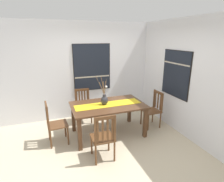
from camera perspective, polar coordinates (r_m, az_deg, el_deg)
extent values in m
cube|color=beige|center=(4.14, -0.51, -17.01)|extent=(6.40, 6.40, 0.03)
cube|color=silver|center=(5.31, -7.33, 6.48)|extent=(6.40, 0.12, 2.70)
cube|color=silver|center=(4.52, 22.30, 3.56)|extent=(0.12, 6.40, 2.70)
cube|color=#51331E|center=(4.25, -1.25, -4.46)|extent=(1.69, 1.03, 0.03)
cube|color=#51331E|center=(3.87, -10.13, -13.28)|extent=(0.08, 0.08, 0.73)
cube|color=#51331E|center=(4.34, 10.42, -9.78)|extent=(0.08, 0.08, 0.73)
cube|color=#51331E|center=(4.63, -12.08, -8.13)|extent=(0.08, 0.08, 0.73)
cube|color=#51331E|center=(5.04, 5.46, -5.74)|extent=(0.08, 0.08, 0.73)
cube|color=gold|center=(4.24, -1.26, -4.20)|extent=(1.55, 0.36, 0.01)
ellipsoid|color=#333338|center=(4.20, -2.40, -3.02)|extent=(0.17, 0.15, 0.20)
cylinder|color=#333338|center=(4.16, -2.42, -1.51)|extent=(0.08, 0.08, 0.05)
cylinder|color=brown|center=(4.12, -2.06, 1.32)|extent=(0.08, 0.04, 0.36)
cylinder|color=brown|center=(4.08, -2.72, 0.78)|extent=(0.07, 0.06, 0.32)
cylinder|color=brown|center=(4.06, -2.92, 1.64)|extent=(0.09, 0.05, 0.44)
cylinder|color=brown|center=(4.12, -3.22, 0.76)|extent=(0.11, 0.07, 0.29)
cylinder|color=brown|center=(4.11, -3.78, 1.79)|extent=(0.17, 0.11, 0.44)
cylinder|color=brown|center=(4.13, -2.59, 1.00)|extent=(0.01, 0.07, 0.31)
cylinder|color=brown|center=(4.09, -2.25, 0.96)|extent=(0.03, 0.05, 0.33)
sphere|color=white|center=(4.07, -1.84, 1.34)|extent=(0.05, 0.05, 0.05)
cube|color=brown|center=(5.04, -8.96, -4.99)|extent=(0.44, 0.44, 0.03)
cylinder|color=brown|center=(4.99, -6.47, -7.92)|extent=(0.04, 0.04, 0.42)
cylinder|color=brown|center=(4.94, -10.61, -8.36)|extent=(0.04, 0.04, 0.42)
cylinder|color=brown|center=(5.31, -7.22, -6.36)|extent=(0.04, 0.04, 0.42)
cylinder|color=brown|center=(5.27, -11.10, -6.75)|extent=(0.04, 0.04, 0.42)
cube|color=brown|center=(5.16, -7.42, -1.56)|extent=(0.04, 0.04, 0.46)
cube|color=brown|center=(5.11, -11.40, -1.92)|extent=(0.04, 0.04, 0.46)
cube|color=brown|center=(5.07, -9.51, 0.38)|extent=(0.38, 0.05, 0.06)
cube|color=brown|center=(5.16, -7.72, -1.75)|extent=(0.04, 0.02, 0.37)
cube|color=brown|center=(5.15, -8.56, -1.82)|extent=(0.04, 0.02, 0.37)
cube|color=brown|center=(5.14, -9.40, -1.90)|extent=(0.04, 0.02, 0.37)
cube|color=brown|center=(5.13, -10.24, -1.98)|extent=(0.04, 0.02, 0.37)
cube|color=brown|center=(5.12, -11.08, -2.05)|extent=(0.04, 0.02, 0.37)
cube|color=brown|center=(3.57, -3.01, -14.44)|extent=(0.43, 0.43, 0.03)
cylinder|color=brown|center=(3.80, -6.44, -16.38)|extent=(0.04, 0.04, 0.42)
cylinder|color=brown|center=(3.88, -1.04, -15.55)|extent=(0.04, 0.04, 0.42)
cylinder|color=brown|center=(3.51, -5.11, -19.47)|extent=(0.04, 0.04, 0.42)
cylinder|color=brown|center=(3.59, 0.78, -18.46)|extent=(0.04, 0.04, 0.42)
cube|color=brown|center=(3.24, -5.30, -12.51)|extent=(0.04, 0.04, 0.51)
cube|color=brown|center=(3.32, 0.87, -11.59)|extent=(0.04, 0.04, 0.51)
cube|color=brown|center=(3.17, -2.21, -8.48)|extent=(0.38, 0.04, 0.06)
cube|color=brown|center=(3.25, -4.53, -12.63)|extent=(0.04, 0.02, 0.42)
cube|color=brown|center=(3.27, -2.95, -12.41)|extent=(0.04, 0.02, 0.42)
cube|color=brown|center=(3.30, -1.38, -12.17)|extent=(0.04, 0.02, 0.42)
cube|color=brown|center=(3.32, 0.15, -11.93)|extent=(0.04, 0.02, 0.42)
cube|color=brown|center=(4.20, -16.76, -10.09)|extent=(0.44, 0.44, 0.03)
cylinder|color=brown|center=(4.48, -14.49, -11.37)|extent=(0.04, 0.04, 0.42)
cylinder|color=brown|center=(4.17, -13.66, -13.58)|extent=(0.04, 0.04, 0.42)
cylinder|color=brown|center=(4.46, -19.15, -11.98)|extent=(0.04, 0.04, 0.42)
cylinder|color=brown|center=(4.14, -18.71, -14.26)|extent=(0.04, 0.04, 0.42)
cube|color=brown|center=(4.25, -19.92, -6.17)|extent=(0.04, 0.04, 0.51)
cube|color=brown|center=(3.92, -19.52, -8.09)|extent=(0.04, 0.04, 0.51)
cube|color=brown|center=(4.00, -20.04, -4.17)|extent=(0.05, 0.38, 0.06)
cube|color=brown|center=(4.22, -19.85, -6.57)|extent=(0.02, 0.04, 0.42)
cube|color=brown|center=(4.13, -19.76, -7.04)|extent=(0.02, 0.04, 0.42)
cube|color=brown|center=(4.05, -19.66, -7.53)|extent=(0.02, 0.04, 0.42)
cube|color=brown|center=(3.96, -19.55, -8.04)|extent=(0.02, 0.04, 0.42)
cube|color=brown|center=(4.84, 12.17, -6.10)|extent=(0.42, 0.42, 0.03)
cylinder|color=brown|center=(4.70, 11.30, -9.74)|extent=(0.04, 0.04, 0.42)
cylinder|color=brown|center=(4.98, 9.13, -8.06)|extent=(0.04, 0.04, 0.42)
cylinder|color=brown|center=(4.89, 14.94, -8.94)|extent=(0.04, 0.04, 0.42)
cylinder|color=brown|center=(5.16, 12.65, -7.38)|extent=(0.04, 0.04, 0.42)
cube|color=brown|center=(4.71, 15.48, -3.59)|extent=(0.04, 0.04, 0.49)
cube|color=brown|center=(4.99, 13.10, -2.27)|extent=(0.04, 0.04, 0.49)
cube|color=brown|center=(4.78, 14.44, -0.46)|extent=(0.03, 0.38, 0.06)
cube|color=brown|center=(4.77, 15.01, -3.50)|extent=(0.02, 0.04, 0.40)
cube|color=brown|center=(4.85, 14.24, -3.08)|extent=(0.02, 0.04, 0.40)
cube|color=brown|center=(4.94, 13.50, -2.67)|extent=(0.02, 0.04, 0.40)
cube|color=black|center=(5.26, -6.29, 7.40)|extent=(1.07, 0.04, 1.32)
cube|color=black|center=(5.24, -6.23, 7.37)|extent=(1.04, 0.01, 1.29)
cube|color=#B2A893|center=(5.28, -6.13, 4.48)|extent=(1.01, 0.00, 0.04)
cube|color=black|center=(4.68, 19.49, 5.09)|extent=(0.04, 0.96, 1.13)
cube|color=black|center=(4.67, 19.28, 5.07)|extent=(0.01, 0.93, 1.10)
cube|color=#B2A893|center=(4.62, 19.53, 8.12)|extent=(0.00, 0.90, 0.03)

